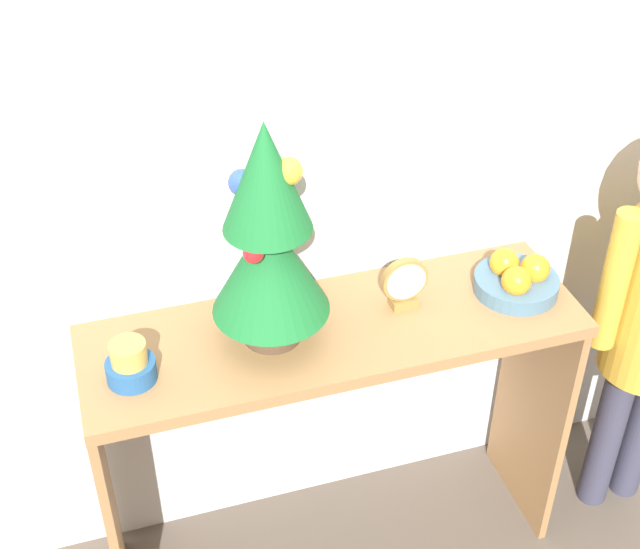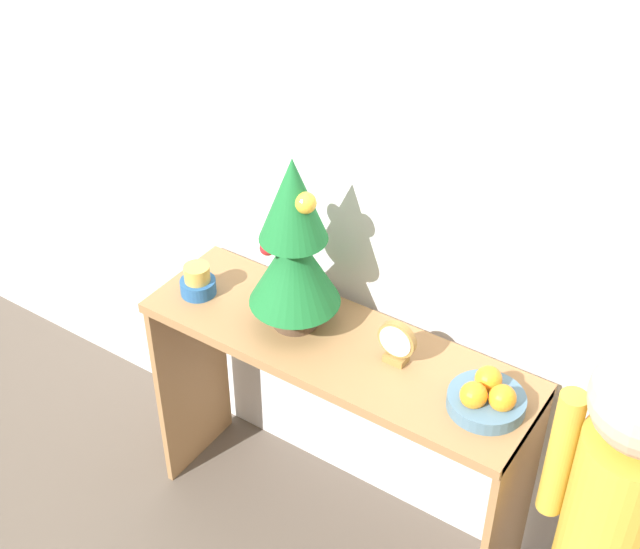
{
  "view_description": "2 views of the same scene",
  "coord_description": "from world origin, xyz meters",
  "views": [
    {
      "loc": [
        -0.46,
        -1.23,
        1.97
      ],
      "look_at": [
        -0.04,
        0.15,
        0.9
      ],
      "focal_mm": 50.0,
      "sensor_mm": 36.0,
      "label": 1
    },
    {
      "loc": [
        0.95,
        -1.33,
        2.28
      ],
      "look_at": [
        -0.07,
        0.2,
        0.92
      ],
      "focal_mm": 50.0,
      "sensor_mm": 36.0,
      "label": 2
    }
  ],
  "objects": [
    {
      "name": "mini_tree",
      "position": [
        -0.14,
        0.18,
        0.99
      ],
      "size": [
        0.24,
        0.24,
        0.5
      ],
      "color": "#4C3828",
      "rests_on": "console_table"
    },
    {
      "name": "fruit_bowl",
      "position": [
        0.43,
        0.17,
        0.77
      ],
      "size": [
        0.19,
        0.19,
        0.09
      ],
      "color": "#476B84",
      "rests_on": "console_table"
    },
    {
      "name": "singing_bowl",
      "position": [
        -0.44,
        0.13,
        0.78
      ],
      "size": [
        0.1,
        0.1,
        0.09
      ],
      "color": "#235189",
      "rests_on": "console_table"
    },
    {
      "name": "console_table",
      "position": [
        0.0,
        0.17,
        0.56
      ],
      "size": [
        1.09,
        0.34,
        0.74
      ],
      "color": "olive",
      "rests_on": "ground_plane"
    },
    {
      "name": "back_wall",
      "position": [
        0.0,
        0.39,
        1.25
      ],
      "size": [
        7.0,
        0.05,
        2.5
      ],
      "primitive_type": "cube",
      "color": "silver",
      "rests_on": "ground_plane"
    },
    {
      "name": "desk_clock",
      "position": [
        0.17,
        0.19,
        0.8
      ],
      "size": [
        0.1,
        0.04,
        0.12
      ],
      "color": "olive",
      "rests_on": "console_table"
    }
  ]
}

